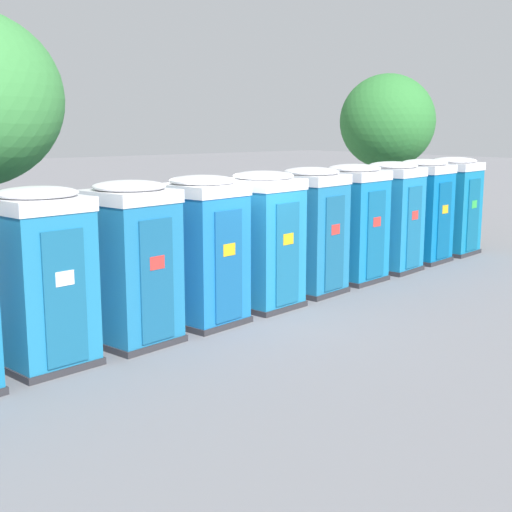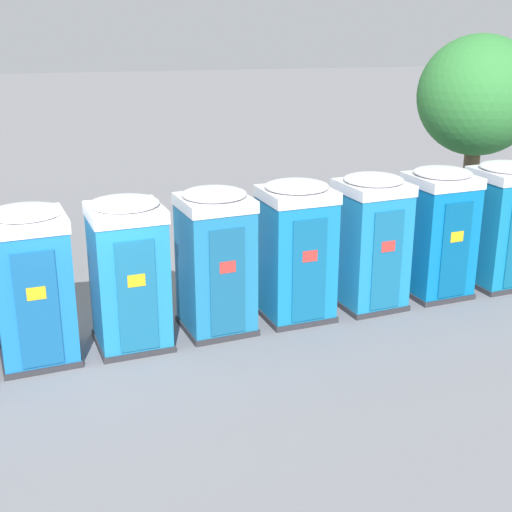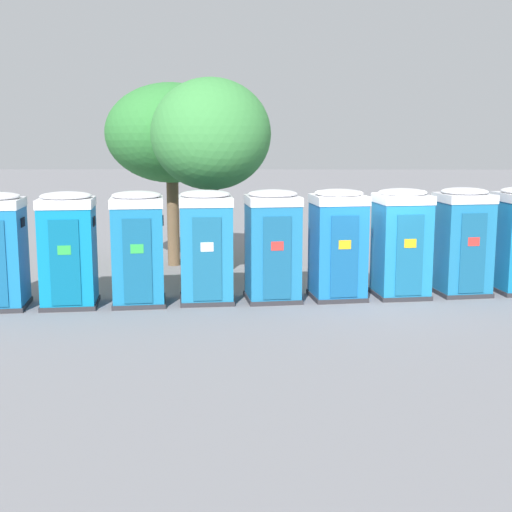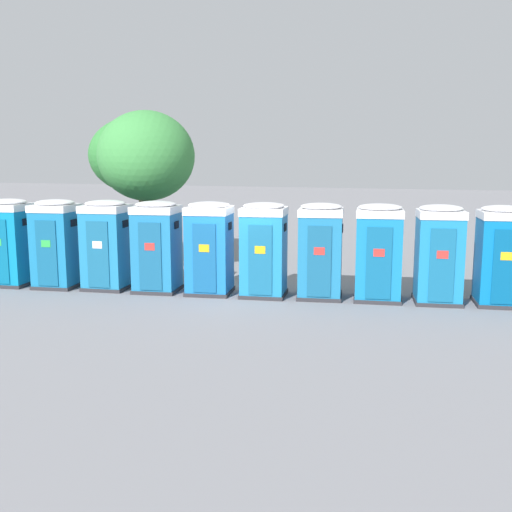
{
  "view_description": "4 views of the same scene",
  "coord_description": "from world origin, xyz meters",
  "views": [
    {
      "loc": [
        -7.64,
        -9.96,
        3.36
      ],
      "look_at": [
        0.62,
        -0.03,
        0.98
      ],
      "focal_mm": 50.0,
      "sensor_mm": 36.0,
      "label": 1
    },
    {
      "loc": [
        0.28,
        -11.18,
        5.3
      ],
      "look_at": [
        3.0,
        0.31,
        1.27
      ],
      "focal_mm": 50.0,
      "sensor_mm": 36.0,
      "label": 2
    },
    {
      "loc": [
        -2.45,
        -16.49,
        3.79
      ],
      "look_at": [
        -2.61,
        -0.48,
        1.03
      ],
      "focal_mm": 50.0,
      "sensor_mm": 36.0,
      "label": 3
    },
    {
      "loc": [
        5.65,
        -15.22,
        3.7
      ],
      "look_at": [
        0.54,
        -0.04,
        1.08
      ],
      "focal_mm": 42.0,
      "sensor_mm": 36.0,
      "label": 4
    }
  ],
  "objects": [
    {
      "name": "portapotty_8",
      "position": [
        3.77,
        0.45,
        1.28
      ],
      "size": [
        1.37,
        1.35,
        2.54
      ],
      "color": "#2D2D33",
      "rests_on": "ground"
    },
    {
      "name": "portapotty_9",
      "position": [
        5.27,
        0.64,
        1.28
      ],
      "size": [
        1.35,
        1.38,
        2.54
      ],
      "color": "#2D2D33",
      "rests_on": "ground"
    },
    {
      "name": "portapotty_7",
      "position": [
        2.27,
        0.22,
        1.28
      ],
      "size": [
        1.35,
        1.37,
        2.54
      ],
      "color": "#2D2D33",
      "rests_on": "ground"
    },
    {
      "name": "ground_plane",
      "position": [
        0.0,
        0.0,
        0.0
      ],
      "size": [
        120.0,
        120.0,
        0.0
      ],
      "primitive_type": "plane",
      "color": "slate"
    },
    {
      "name": "portapotty_10",
      "position": [
        6.77,
        0.89,
        1.28
      ],
      "size": [
        1.34,
        1.36,
        2.54
      ],
      "color": "#2D2D33",
      "rests_on": "ground"
    },
    {
      "name": "portapotty_6",
      "position": [
        0.77,
        -0.06,
        1.28
      ],
      "size": [
        1.35,
        1.35,
        2.54
      ],
      "color": "#2D2D33",
      "rests_on": "ground"
    },
    {
      "name": "portapotty_11",
      "position": [
        8.28,
        1.07,
        1.28
      ],
      "size": [
        1.36,
        1.36,
        2.54
      ],
      "color": "#2D2D33",
      "rests_on": "ground"
    },
    {
      "name": "portapotty_5",
      "position": [
        -0.73,
        -0.26,
        1.28
      ],
      "size": [
        1.37,
        1.37,
        2.54
      ],
      "color": "#2D2D33",
      "rests_on": "ground"
    },
    {
      "name": "street_tree_0",
      "position": [
        9.32,
        4.25,
        3.43
      ],
      "size": [
        2.85,
        2.85,
        4.87
      ],
      "color": "brown",
      "rests_on": "ground"
    }
  ]
}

